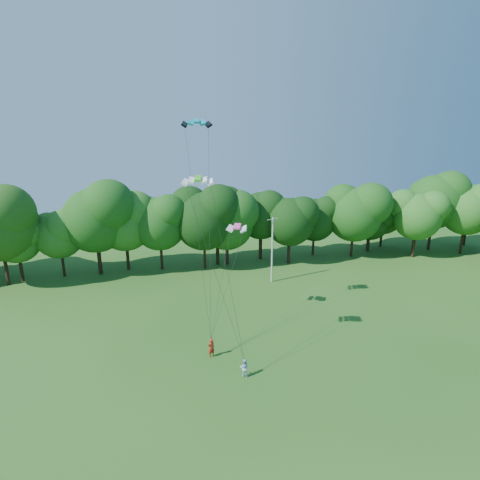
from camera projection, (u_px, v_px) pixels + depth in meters
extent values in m
plane|color=#204F15|center=(306.00, 457.00, 22.63)|extent=(160.00, 160.00, 0.00)
cylinder|color=#B7B7AE|center=(272.00, 250.00, 48.97)|extent=(0.22, 0.22, 8.79)
cube|color=#B7B7AE|center=(273.00, 219.00, 47.86)|extent=(1.65, 0.77, 0.08)
imported|color=#B02516|center=(211.00, 348.00, 32.80)|extent=(0.74, 0.61, 1.74)
imported|color=#AED5F2|center=(244.00, 368.00, 30.14)|extent=(0.92, 0.83, 1.53)
cube|color=#0597AA|center=(196.00, 121.00, 33.27)|extent=(2.68, 1.29, 0.52)
cube|color=#37CC1E|center=(198.00, 178.00, 28.09)|extent=(2.53, 1.52, 0.42)
cube|color=#EA419E|center=(237.00, 226.00, 37.37)|extent=(2.23, 1.70, 0.49)
cylinder|color=#322214|center=(6.00, 266.00, 48.42)|extent=(0.51, 0.51, 5.15)
cylinder|color=black|center=(218.00, 251.00, 56.64)|extent=(0.40, 0.40, 4.10)
ellipsoid|color=black|center=(217.00, 216.00, 55.20)|extent=(8.20, 8.20, 8.94)
cylinder|color=#342415|center=(381.00, 237.00, 65.89)|extent=(0.43, 0.43, 3.58)
ellipsoid|color=#275018|center=(384.00, 210.00, 64.64)|extent=(7.15, 7.15, 7.80)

